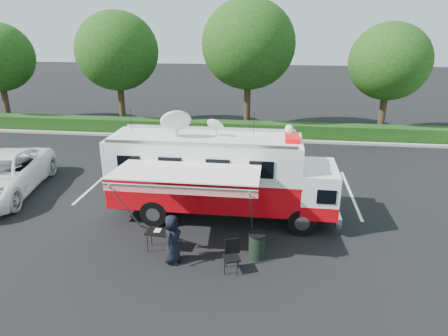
% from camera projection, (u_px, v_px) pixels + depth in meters
% --- Properties ---
extents(ground_plane, '(120.00, 120.00, 0.00)m').
position_uv_depth(ground_plane, '(222.00, 217.00, 16.02)').
color(ground_plane, black).
rests_on(ground_plane, ground).
extents(back_border, '(60.00, 6.14, 8.87)m').
position_uv_depth(back_border, '(265.00, 60.00, 26.15)').
color(back_border, '#9E998E').
rests_on(back_border, ground_plane).
extents(stall_lines, '(24.12, 5.50, 0.01)m').
position_uv_depth(stall_lines, '(220.00, 187.00, 18.87)').
color(stall_lines, silver).
rests_on(stall_lines, ground_plane).
extents(command_truck, '(8.75, 2.41, 4.20)m').
position_uv_depth(command_truck, '(220.00, 175.00, 15.40)').
color(command_truck, black).
rests_on(command_truck, ground_plane).
extents(awning, '(4.78, 2.48, 2.89)m').
position_uv_depth(awning, '(186.00, 175.00, 12.86)').
color(awning, white).
rests_on(awning, ground_plane).
extents(white_suv, '(4.10, 6.94, 1.81)m').
position_uv_depth(white_suv, '(4.00, 194.00, 18.10)').
color(white_suv, white).
rests_on(white_suv, ground_plane).
extents(person, '(0.66, 0.89, 1.67)m').
position_uv_depth(person, '(173.00, 262.00, 13.02)').
color(person, black).
rests_on(person, ground_plane).
extents(folding_table, '(0.88, 0.66, 0.71)m').
position_uv_depth(folding_table, '(159.00, 232.00, 13.50)').
color(folding_table, black).
rests_on(folding_table, ground_plane).
extents(folding_chair, '(0.63, 0.66, 1.03)m').
position_uv_depth(folding_chair, '(232.00, 252.00, 12.42)').
color(folding_chair, black).
rests_on(folding_chair, ground_plane).
extents(trash_bin, '(0.60, 0.60, 0.89)m').
position_uv_depth(trash_bin, '(257.00, 245.00, 13.11)').
color(trash_bin, black).
rests_on(trash_bin, ground_plane).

